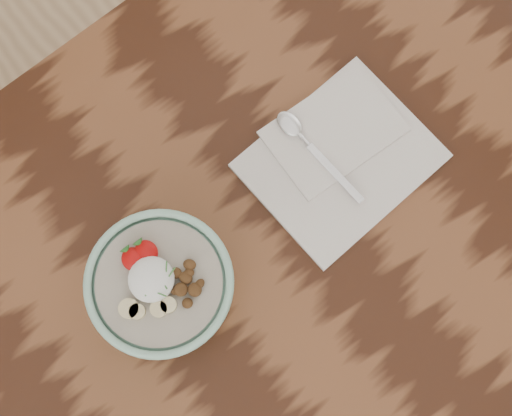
% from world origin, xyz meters
% --- Properties ---
extents(table, '(1.60, 0.90, 0.75)m').
position_xyz_m(table, '(0.00, 0.00, 0.66)').
color(table, '#34180D').
rests_on(table, ground).
extents(breakfast_bowl, '(0.17, 0.17, 0.12)m').
position_xyz_m(breakfast_bowl, '(0.01, 0.09, 0.81)').
color(breakfast_bowl, '#97CBB3').
rests_on(breakfast_bowl, table).
extents(napkin, '(0.24, 0.20, 0.01)m').
position_xyz_m(napkin, '(0.30, 0.09, 0.76)').
color(napkin, white).
rests_on(napkin, table).
extents(spoon, '(0.03, 0.16, 0.01)m').
position_xyz_m(spoon, '(0.27, 0.14, 0.77)').
color(spoon, silver).
rests_on(spoon, napkin).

